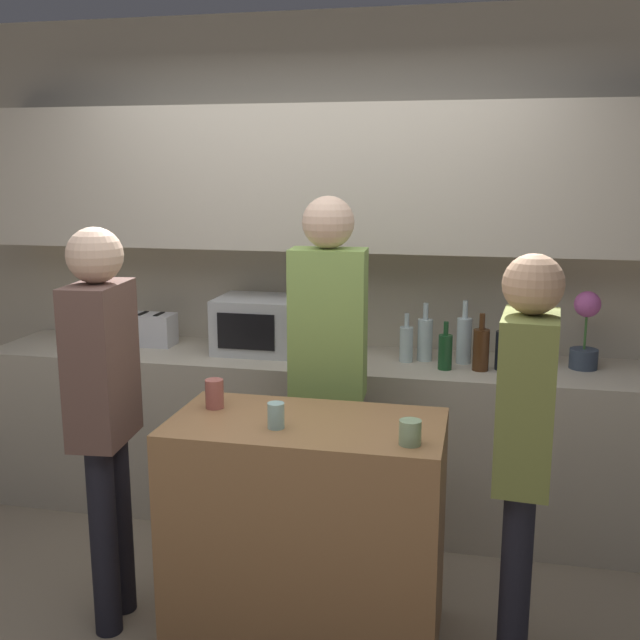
% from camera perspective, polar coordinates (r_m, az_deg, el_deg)
% --- Properties ---
extents(back_wall, '(6.40, 0.40, 2.70)m').
position_cam_1_polar(back_wall, '(4.16, 0.35, 6.80)').
color(back_wall, '#B2A893').
rests_on(back_wall, ground_plane).
extents(back_counter, '(3.60, 0.62, 0.89)m').
position_cam_1_polar(back_counter, '(4.14, -0.46, -8.78)').
color(back_counter, '#B7AD99').
rests_on(back_counter, ground_plane).
extents(kitchen_island, '(1.07, 0.57, 0.92)m').
position_cam_1_polar(kitchen_island, '(3.11, -1.02, -15.74)').
color(kitchen_island, '#996B42').
rests_on(kitchen_island, ground_plane).
extents(microwave, '(0.52, 0.39, 0.30)m').
position_cam_1_polar(microwave, '(4.11, -4.20, -0.35)').
color(microwave, '#B7BABC').
rests_on(microwave, back_counter).
extents(toaster, '(0.26, 0.16, 0.18)m').
position_cam_1_polar(toaster, '(4.36, -12.71, -0.71)').
color(toaster, silver).
rests_on(toaster, back_counter).
extents(potted_plant, '(0.14, 0.14, 0.39)m').
position_cam_1_polar(potted_plant, '(3.97, 19.58, -0.73)').
color(potted_plant, '#333D4C').
rests_on(potted_plant, back_counter).
extents(bottle_0, '(0.07, 0.07, 0.26)m').
position_cam_1_polar(bottle_0, '(3.92, 6.59, -1.78)').
color(bottle_0, silver).
rests_on(bottle_0, back_counter).
extents(bottle_1, '(0.08, 0.08, 0.31)m').
position_cam_1_polar(bottle_1, '(3.95, 8.01, -1.42)').
color(bottle_1, silver).
rests_on(bottle_1, back_counter).
extents(bottle_2, '(0.07, 0.07, 0.24)m').
position_cam_1_polar(bottle_2, '(3.80, 9.52, -2.36)').
color(bottle_2, '#194723').
rests_on(bottle_2, back_counter).
extents(bottle_3, '(0.08, 0.08, 0.33)m').
position_cam_1_polar(bottle_3, '(3.93, 10.92, -1.46)').
color(bottle_3, silver).
rests_on(bottle_3, back_counter).
extents(bottle_4, '(0.08, 0.08, 0.29)m').
position_cam_1_polar(bottle_4, '(3.81, 12.16, -2.15)').
color(bottle_4, '#472814').
rests_on(bottle_4, back_counter).
extents(bottle_5, '(0.09, 0.09, 0.27)m').
position_cam_1_polar(bottle_5, '(3.85, 13.84, -2.19)').
color(bottle_5, black).
rests_on(bottle_5, back_counter).
extents(bottle_6, '(0.08, 0.08, 0.24)m').
position_cam_1_polar(bottle_6, '(3.97, 14.87, -2.02)').
color(bottle_6, silver).
rests_on(bottle_6, back_counter).
extents(bottle_7, '(0.07, 0.07, 0.25)m').
position_cam_1_polar(bottle_7, '(3.98, 16.42, -2.01)').
color(bottle_7, silver).
rests_on(bottle_7, back_counter).
extents(cup_0, '(0.08, 0.08, 0.12)m').
position_cam_1_polar(cup_0, '(3.09, -8.04, -5.59)').
color(cup_0, '#B46057').
rests_on(cup_0, kitchen_island).
extents(cup_1, '(0.08, 0.08, 0.09)m').
position_cam_1_polar(cup_1, '(2.70, 6.88, -8.50)').
color(cup_1, '#89A77E').
rests_on(cup_1, kitchen_island).
extents(cup_2, '(0.06, 0.06, 0.10)m').
position_cam_1_polar(cup_2, '(2.84, -3.38, -7.28)').
color(cup_2, '#99C6C1').
rests_on(cup_2, kitchen_island).
extents(person_left, '(0.35, 0.23, 1.76)m').
position_cam_1_polar(person_left, '(3.40, 0.61, -2.47)').
color(person_left, black).
rests_on(person_left, ground_plane).
extents(person_center, '(0.22, 0.36, 1.60)m').
position_cam_1_polar(person_center, '(2.78, 15.31, -8.60)').
color(person_center, black).
rests_on(person_center, ground_plane).
extents(person_right, '(0.22, 0.36, 1.66)m').
position_cam_1_polar(person_right, '(3.12, -16.18, -5.59)').
color(person_right, black).
rests_on(person_right, ground_plane).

